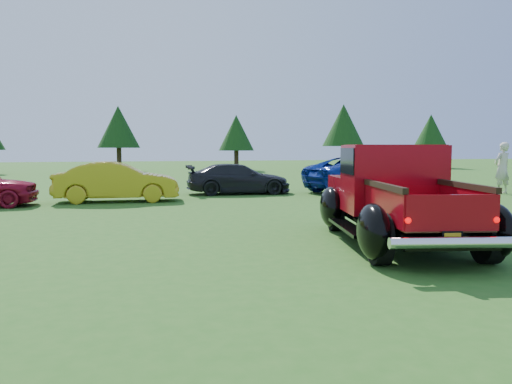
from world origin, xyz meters
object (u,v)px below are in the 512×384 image
show_car_yellow (117,182)px  tree_mid_left (118,127)px  tree_east (343,125)px  tree_far_east (431,132)px  pickup_truck (392,195)px  tree_mid_right (236,133)px  show_car_grey (238,179)px  show_car_blue (370,174)px  spectator (502,168)px

show_car_yellow → tree_mid_left: bearing=3.8°
tree_east → tree_far_east: (9.00, 1.00, -0.41)m
pickup_truck → tree_east: bearing=78.8°
tree_mid_right → tree_far_east: 18.01m
tree_east → show_car_grey: (-13.50, -19.26, -3.07)m
show_car_yellow → show_car_grey: show_car_yellow is taller
tree_east → show_car_blue: size_ratio=1.00×
tree_mid_left → tree_far_east: bearing=-1.1°
tree_far_east → show_car_blue: tree_far_east is taller
show_car_yellow → show_car_blue: (9.82, 0.84, 0.08)m
tree_east → show_car_grey: tree_east is taller
tree_mid_right → show_car_blue: 20.75m
tree_far_east → show_car_yellow: size_ratio=1.19×
show_car_grey → tree_far_east: bearing=-44.0°
tree_far_east → show_car_yellow: tree_far_east is taller
tree_mid_left → show_car_yellow: (-0.06, -22.45, -2.72)m
pickup_truck → tree_mid_right: bearing=94.9°
pickup_truck → show_car_grey: 10.43m
tree_mid_right → tree_far_east: tree_far_east is taller
tree_mid_right → show_car_blue: (0.75, -20.61, -2.22)m
tree_east → show_car_yellow: tree_east is taller
tree_east → spectator: bearing=-99.1°
tree_mid_left → tree_east: size_ratio=0.93×
tree_mid_right → spectator: bearing=-76.2°
tree_far_east → tree_mid_right: bearing=-178.4°
tree_mid_left → show_car_blue: size_ratio=0.93×
tree_mid_right → pickup_truck: tree_mid_right is taller
tree_far_east → show_car_grey: 30.39m
tree_mid_left → pickup_truck: (5.11, -31.16, -2.50)m
tree_mid_right → pickup_truck: size_ratio=0.83×
show_car_blue → spectator: spectator is taller
pickup_truck → show_car_blue: (4.65, 9.55, -0.13)m
spectator → show_car_blue: bearing=-29.2°
show_car_yellow → spectator: spectator is taller
tree_mid_left → spectator: bearing=-58.2°
show_car_grey → tree_mid_left: bearing=16.2°
tree_far_east → show_car_grey: bearing=-138.0°
tree_far_east → pickup_truck: 37.75m
tree_mid_right → show_car_yellow: bearing=-112.9°
tree_mid_right → show_car_blue: size_ratio=0.82×
pickup_truck → spectator: (9.39, 7.74, 0.13)m
tree_mid_left → show_car_grey: size_ratio=1.23×
show_car_blue → tree_mid_right: bearing=-8.3°
tree_mid_left → show_car_blue: tree_mid_left is taller
tree_mid_left → pickup_truck: 31.68m
show_car_grey → tree_east: bearing=-31.0°
tree_far_east → pickup_truck: bearing=-125.5°
show_car_yellow → spectator: bearing=-89.8°
tree_east → tree_far_east: size_ratio=1.12×
tree_far_east → spectator: size_ratio=2.38×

